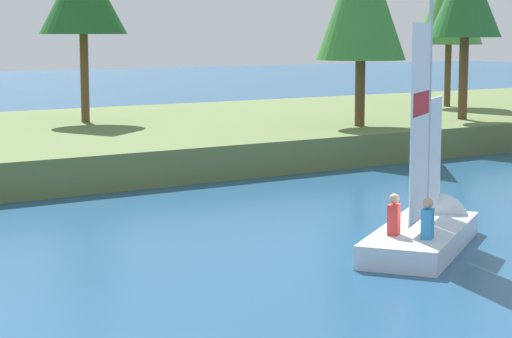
{
  "coord_description": "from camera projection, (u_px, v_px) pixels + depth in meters",
  "views": [
    {
      "loc": [
        -11.71,
        -6.41,
        4.31
      ],
      "look_at": [
        0.96,
        12.02,
        1.2
      ],
      "focal_mm": 69.2,
      "sensor_mm": 36.0,
      "label": 1
    }
  ],
  "objects": [
    {
      "name": "sailboat",
      "position": [
        430.0,
        225.0,
        20.37
      ],
      "size": [
        4.86,
        3.89,
        5.54
      ],
      "rotation": [
        0.0,
        0.0,
        0.58
      ],
      "color": "silver",
      "rests_on": "ground"
    },
    {
      "name": "shore_bank",
      "position": [
        8.0,
        146.0,
        33.0
      ],
      "size": [
        80.0,
        15.67,
        1.04
      ],
      "primitive_type": "cube",
      "color": "#5B703D",
      "rests_on": "ground"
    },
    {
      "name": "shoreline_tree_right",
      "position": [
        450.0,
        0.0,
        43.22
      ],
      "size": [
        2.94,
        2.94,
        6.67
      ],
      "color": "brown",
      "rests_on": "shore_bank"
    }
  ]
}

